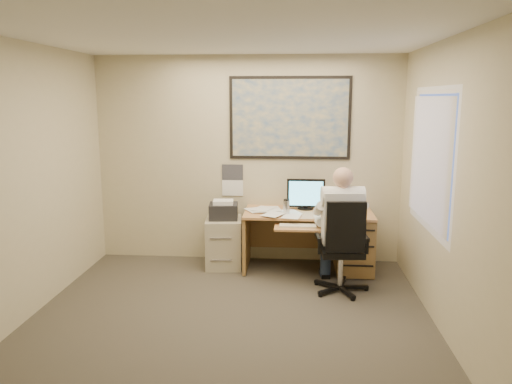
# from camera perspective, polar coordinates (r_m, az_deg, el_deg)

# --- Properties ---
(room_shell) EXTENTS (4.00, 4.50, 2.70)m
(room_shell) POSITION_cam_1_polar(r_m,az_deg,el_deg) (4.37, -3.72, 0.03)
(room_shell) COLOR #3C382E
(room_shell) RESTS_ON ground
(desk) EXTENTS (1.60, 0.97, 1.14)m
(desk) POSITION_cam_1_polar(r_m,az_deg,el_deg) (6.40, 8.89, -4.94)
(desk) COLOR tan
(desk) RESTS_ON ground
(world_map) EXTENTS (1.56, 0.03, 1.06)m
(world_map) POSITION_cam_1_polar(r_m,az_deg,el_deg) (6.49, 3.89, 8.43)
(world_map) COLOR #1E4C93
(world_map) RESTS_ON room_shell
(wall_calendar) EXTENTS (0.28, 0.01, 0.42)m
(wall_calendar) POSITION_cam_1_polar(r_m,az_deg,el_deg) (6.63, -2.70, 1.36)
(wall_calendar) COLOR white
(wall_calendar) RESTS_ON room_shell
(window_blinds) EXTENTS (0.06, 1.40, 1.30)m
(window_blinds) POSITION_cam_1_polar(r_m,az_deg,el_deg) (5.27, 19.36, 3.48)
(window_blinds) COLOR beige
(window_blinds) RESTS_ON room_shell
(filing_cabinet) EXTENTS (0.50, 0.58, 0.88)m
(filing_cabinet) POSITION_cam_1_polar(r_m,az_deg,el_deg) (6.49, -3.69, -5.25)
(filing_cabinet) COLOR #B2AA8F
(filing_cabinet) RESTS_ON ground
(office_chair) EXTENTS (0.69, 0.69, 1.08)m
(office_chair) POSITION_cam_1_polar(r_m,az_deg,el_deg) (5.71, 9.66, -8.28)
(office_chair) COLOR black
(office_chair) RESTS_ON ground
(person) EXTENTS (0.67, 0.90, 1.41)m
(person) POSITION_cam_1_polar(r_m,az_deg,el_deg) (5.67, 9.75, -4.28)
(person) COLOR white
(person) RESTS_ON office_chair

